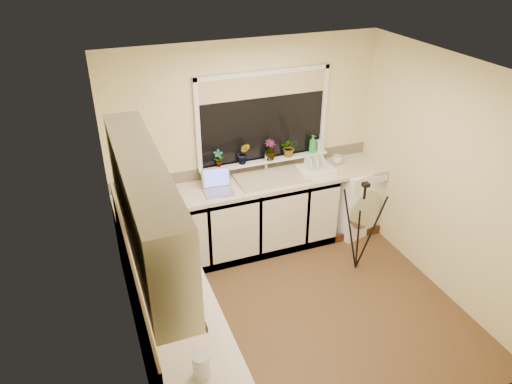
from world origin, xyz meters
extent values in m
plane|color=brown|center=(0.00, 0.00, 0.00)|extent=(3.20, 3.20, 0.00)
plane|color=white|center=(0.00, 0.00, 2.45)|extent=(3.20, 3.20, 0.00)
plane|color=beige|center=(0.00, 1.50, 1.23)|extent=(3.20, 0.00, 3.20)
plane|color=beige|center=(0.00, -1.50, 1.23)|extent=(3.20, 0.00, 3.20)
plane|color=beige|center=(-1.60, 0.00, 1.23)|extent=(0.00, 3.00, 3.00)
plane|color=beige|center=(1.60, 0.00, 1.23)|extent=(0.00, 3.00, 3.00)
cube|color=silver|center=(-0.33, 1.20, 0.43)|extent=(2.55, 0.60, 0.86)
cube|color=silver|center=(-1.30, -0.30, 0.43)|extent=(0.54, 2.40, 0.86)
cube|color=beige|center=(0.00, 1.20, 0.88)|extent=(3.20, 0.60, 0.04)
cube|color=beige|center=(-1.30, -0.30, 0.88)|extent=(0.60, 2.40, 0.04)
cube|color=silver|center=(-1.44, -0.45, 1.80)|extent=(0.28, 1.90, 0.70)
cube|color=beige|center=(-1.59, -0.30, 1.12)|extent=(0.02, 2.40, 0.45)
cube|color=beige|center=(0.00, 1.49, 0.97)|extent=(3.20, 0.02, 0.14)
cube|color=black|center=(0.20, 1.49, 1.55)|extent=(1.50, 0.02, 1.00)
cube|color=tan|center=(0.20, 1.46, 1.92)|extent=(1.50, 0.02, 0.25)
cube|color=white|center=(0.20, 1.43, 1.04)|extent=(1.60, 0.14, 0.03)
cube|color=tan|center=(0.20, 1.20, 0.91)|extent=(0.82, 0.46, 0.03)
cylinder|color=silver|center=(0.20, 1.38, 1.02)|extent=(0.03, 0.03, 0.24)
cube|color=white|center=(1.32, 1.19, 0.44)|extent=(0.76, 0.74, 0.89)
cube|color=#94959C|center=(-0.47, 1.09, 0.91)|extent=(0.34, 0.26, 0.02)
cube|color=#545BE4|center=(-0.46, 1.24, 1.02)|extent=(0.32, 0.12, 0.21)
cylinder|color=white|center=(-1.18, 0.50, 1.01)|extent=(0.16, 0.16, 0.21)
cube|color=white|center=(0.75, 1.16, 0.93)|extent=(0.44, 0.35, 0.06)
cylinder|color=silver|center=(-1.30, -1.21, 0.99)|extent=(0.12, 0.12, 0.18)
cylinder|color=silver|center=(-1.38, -0.51, 0.95)|extent=(0.07, 0.07, 0.10)
imported|color=silver|center=(-1.26, 0.75, 1.04)|extent=(0.44, 0.57, 0.28)
imported|color=#999999|center=(-0.37, 1.43, 1.16)|extent=(0.12, 0.10, 0.21)
imported|color=#999999|center=(-0.07, 1.41, 1.18)|extent=(0.18, 0.17, 0.26)
imported|color=#999999|center=(0.26, 1.41, 1.17)|extent=(0.15, 0.15, 0.25)
imported|color=#999999|center=(0.51, 1.41, 1.16)|extent=(0.24, 0.22, 0.23)
imported|color=green|center=(0.82, 1.41, 1.16)|extent=(0.11, 0.11, 0.22)
imported|color=#999999|center=(0.93, 1.43, 1.15)|extent=(0.09, 0.09, 0.19)
imported|color=silver|center=(1.11, 1.29, 0.95)|extent=(0.14, 0.14, 0.11)
imported|color=beige|center=(-1.31, -0.56, 0.95)|extent=(0.14, 0.14, 0.10)
camera|label=1|loc=(-1.75, -3.37, 3.48)|focal=33.81mm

